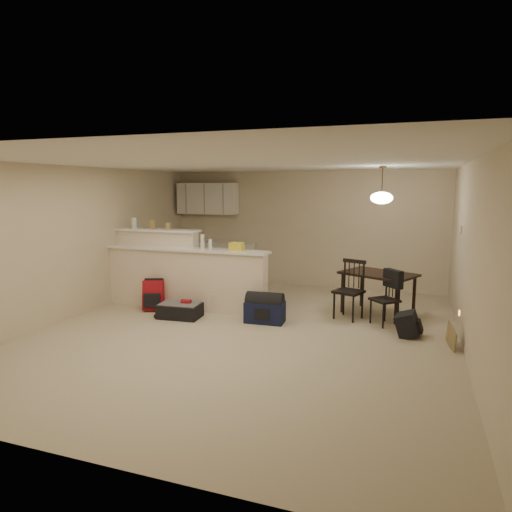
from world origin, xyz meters
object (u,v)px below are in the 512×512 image
at_px(dining_table, 378,278).
at_px(black_daypack, 408,325).
at_px(navy_duffel, 265,312).
at_px(red_backpack, 154,295).
at_px(dining_chair_near, 349,290).
at_px(pendant_lamp, 382,197).
at_px(suitcase, 180,311).
at_px(dining_chair_far, 385,298).

distance_m(dining_table, black_daypack, 1.24).
bearing_deg(navy_duffel, red_backpack, 175.30).
distance_m(dining_table, dining_chair_near, 0.62).
distance_m(pendant_lamp, suitcase, 3.83).
xyz_separation_m(dining_chair_far, red_backpack, (-3.91, -0.45, -0.16)).
distance_m(dining_chair_far, black_daypack, 0.63).
bearing_deg(black_daypack, pendant_lamp, 32.07).
bearing_deg(dining_table, pendant_lamp, -128.45).
bearing_deg(navy_duffel, dining_table, 29.70).
xyz_separation_m(dining_chair_near, navy_duffel, (-1.23, -0.65, -0.32)).
distance_m(suitcase, red_backpack, 0.74).
height_order(dining_chair_far, suitcase, dining_chair_far).
bearing_deg(dining_chair_near, pendant_lamp, 64.10).
bearing_deg(dining_chair_near, red_backpack, -150.06).
xyz_separation_m(dining_table, dining_chair_far, (0.15, -0.58, -0.21)).
relative_size(dining_table, pendant_lamp, 2.22).
bearing_deg(dining_chair_far, navy_duffel, -118.22).
height_order(red_backpack, navy_duffel, red_backpack).
height_order(dining_chair_near, red_backpack, dining_chair_near).
relative_size(dining_chair_near, red_backpack, 1.84).
bearing_deg(dining_table, dining_chair_near, -110.58).
relative_size(dining_table, dining_chair_near, 1.42).
height_order(suitcase, navy_duffel, navy_duffel).
height_order(navy_duffel, black_daypack, black_daypack).
xyz_separation_m(pendant_lamp, red_backpack, (-3.76, -1.03, -1.73)).
xyz_separation_m(dining_chair_near, red_backpack, (-3.32, -0.60, -0.22)).
relative_size(dining_table, black_daypack, 3.58).
bearing_deg(pendant_lamp, black_daypack, -63.31).
height_order(dining_table, suitcase, dining_table).
distance_m(pendant_lamp, red_backpack, 4.26).
xyz_separation_m(dining_chair_near, dining_chair_far, (0.58, -0.16, -0.06)).
bearing_deg(dining_chair_far, red_backpack, -127.07).
xyz_separation_m(red_backpack, black_daypack, (4.27, 0.00, -0.09)).
height_order(pendant_lamp, dining_chair_near, pendant_lamp).
height_order(suitcase, black_daypack, black_daypack).
distance_m(dining_chair_near, red_backpack, 3.38).
bearing_deg(black_daypack, dining_table, 32.07).
xyz_separation_m(pendant_lamp, black_daypack, (0.52, -1.03, -1.82)).
xyz_separation_m(dining_table, suitcase, (-3.08, -1.29, -0.52)).
height_order(dining_chair_far, red_backpack, dining_chair_far).
relative_size(dining_chair_near, navy_duffel, 1.57).
height_order(dining_table, navy_duffel, dining_table).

